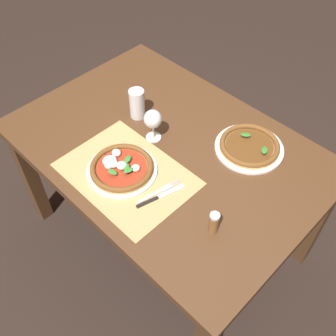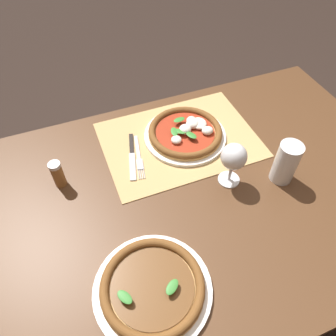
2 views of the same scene
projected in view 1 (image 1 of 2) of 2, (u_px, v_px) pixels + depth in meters
ground_plane at (167, 234)px, 2.30m from camera, size 24.00×24.00×0.00m
dining_table at (167, 160)px, 1.81m from camera, size 1.38×0.96×0.74m
paper_placemat at (126, 174)px, 1.63m from camera, size 0.54×0.39×0.00m
pizza_near at (121, 168)px, 1.62m from camera, size 0.29×0.29×0.05m
pizza_far at (249, 146)px, 1.71m from camera, size 0.30×0.30×0.04m
wine_glass at (153, 120)px, 1.69m from camera, size 0.08×0.08×0.16m
pint_glass at (137, 104)px, 1.82m from camera, size 0.07×0.07×0.15m
fork at (159, 191)px, 1.57m from camera, size 0.06×0.20×0.00m
knife at (161, 196)px, 1.55m from camera, size 0.07×0.21×0.01m
pepper_shaker at (214, 223)px, 1.42m from camera, size 0.04×0.04×0.10m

